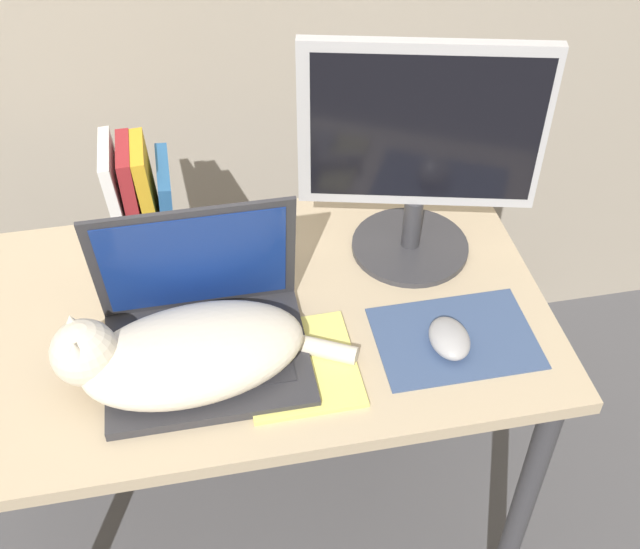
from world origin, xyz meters
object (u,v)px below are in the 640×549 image
Objects in this scene: computer_mouse at (449,338)px; external_monitor at (420,151)px; laptop at (204,329)px; notepad at (300,365)px; book_row at (142,203)px; cat at (180,353)px.

external_monitor is at bearing 88.99° from computer_mouse.
laptop is at bearing 169.93° from computer_mouse.
external_monitor is 2.04× the size of notepad.
book_row reaches higher than notepad.
external_monitor is 1.81× the size of book_row.
external_monitor is (0.46, 0.24, 0.17)m from cat.
notepad is (0.24, -0.35, -0.11)m from book_row.
laptop is 0.77× the size of external_monitor.
notepad is at bearing 178.91° from computer_mouse.
cat is at bearing 176.97° from computer_mouse.
laptop is 0.07m from cat.
book_row is at bearing 123.94° from notepad.
laptop is 0.17m from notepad.
cat is 0.46m from computer_mouse.
computer_mouse is (-0.00, -0.26, -0.21)m from external_monitor.
book_row is at bearing 106.67° from laptop.
external_monitor reaches higher than computer_mouse.
laptop is at bearing 48.78° from cat.
computer_mouse is at bearing -3.03° from cat.
computer_mouse is at bearing -35.76° from book_row.
laptop is at bearing -155.61° from external_monitor.
notepad is at bearing -135.78° from external_monitor.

